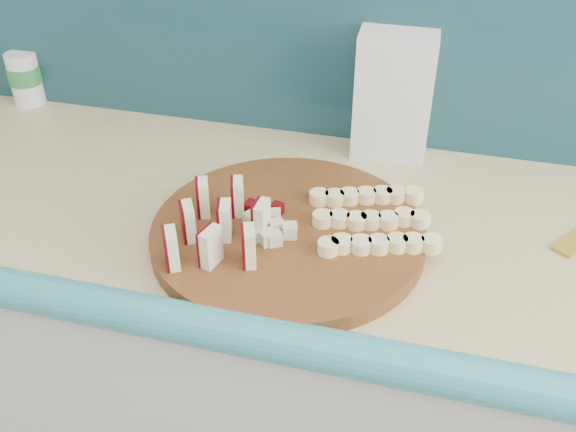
# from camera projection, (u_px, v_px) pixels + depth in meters

# --- Properties ---
(kitchen_counter) EXTENTS (2.20, 0.63, 0.91)m
(kitchen_counter) POSITION_uv_depth(u_px,v_px,m) (387.00, 407.00, 1.31)
(kitchen_counter) COLOR beige
(kitchen_counter) RESTS_ON ground
(backsplash) EXTENTS (2.20, 0.02, 0.50)m
(backsplash) POSITION_uv_depth(u_px,v_px,m) (445.00, 21.00, 1.13)
(backsplash) COLOR teal
(backsplash) RESTS_ON kitchen_counter
(cutting_board) EXTENTS (0.54, 0.54, 0.03)m
(cutting_board) POSITION_uv_depth(u_px,v_px,m) (288.00, 233.00, 1.01)
(cutting_board) COLOR #4E2910
(cutting_board) RESTS_ON kitchen_counter
(apple_wedges) EXTENTS (0.14, 0.19, 0.06)m
(apple_wedges) POSITION_uv_depth(u_px,v_px,m) (218.00, 224.00, 0.96)
(apple_wedges) COLOR #EEE5BF
(apple_wedges) RESTS_ON cutting_board
(apple_chunks) EXTENTS (0.07, 0.08, 0.02)m
(apple_chunks) POSITION_uv_depth(u_px,v_px,m) (271.00, 222.00, 1.00)
(apple_chunks) COLOR beige
(apple_chunks) RESTS_ON cutting_board
(banana_slices) EXTENTS (0.22, 0.20, 0.02)m
(banana_slices) POSITION_uv_depth(u_px,v_px,m) (372.00, 219.00, 1.00)
(banana_slices) COLOR #FBDF99
(banana_slices) RESTS_ON cutting_board
(flour_bag) EXTENTS (0.14, 0.11, 0.24)m
(flour_bag) POSITION_uv_depth(u_px,v_px,m) (394.00, 94.00, 1.19)
(flour_bag) COLOR silver
(flour_bag) RESTS_ON kitchen_counter
(canister) EXTENTS (0.07, 0.07, 0.11)m
(canister) POSITION_uv_depth(u_px,v_px,m) (25.00, 77.00, 1.40)
(canister) COLOR silver
(canister) RESTS_ON kitchen_counter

